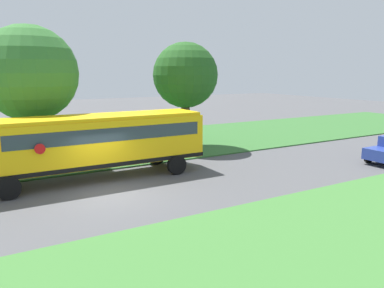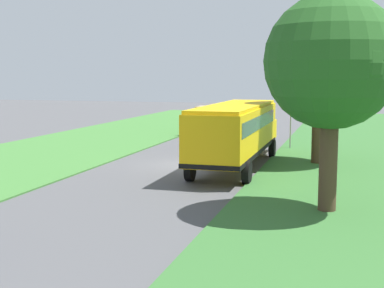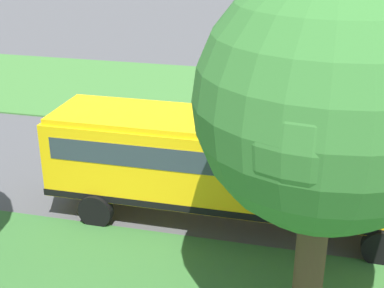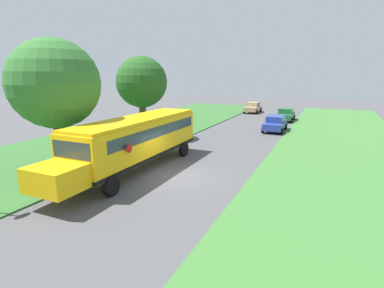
% 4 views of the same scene
% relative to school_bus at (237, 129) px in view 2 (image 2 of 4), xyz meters
% --- Properties ---
extents(ground_plane, '(120.00, 120.00, 0.00)m').
position_rel_school_bus_xyz_m(ground_plane, '(2.73, -0.06, -1.92)').
color(ground_plane, '#4C4C4F').
extents(grass_far_side, '(10.00, 80.00, 0.07)m').
position_rel_school_bus_xyz_m(grass_far_side, '(11.73, -0.06, -1.89)').
color(grass_far_side, '#3D7533').
rests_on(grass_far_side, ground).
extents(school_bus, '(2.85, 12.42, 3.16)m').
position_rel_school_bus_xyz_m(school_bus, '(0.00, 0.00, 0.00)').
color(school_bus, yellow).
rests_on(school_bus, ground).
extents(pickup_truck, '(2.28, 5.40, 2.10)m').
position_rel_school_bus_xyz_m(pickup_truck, '(5.43, -14.95, -0.85)').
color(pickup_truck, tan).
rests_on(pickup_truck, ground).
extents(oak_tree_beside_bus, '(5.06, 5.06, 7.70)m').
position_rel_school_bus_xyz_m(oak_tree_beside_bus, '(-4.02, -2.09, 3.20)').
color(oak_tree_beside_bus, '#4C3826').
rests_on(oak_tree_beside_bus, ground).
extents(oak_tree_roadside_mid, '(4.44, 4.44, 7.25)m').
position_rel_school_bus_xyz_m(oak_tree_roadside_mid, '(-4.77, 7.92, 3.05)').
color(oak_tree_roadside_mid, '#4C3826').
rests_on(oak_tree_roadside_mid, ground).
extents(stop_sign, '(0.08, 0.68, 2.74)m').
position_rel_school_bus_xyz_m(stop_sign, '(-1.87, -7.57, -0.19)').
color(stop_sign, gray).
rests_on(stop_sign, ground).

